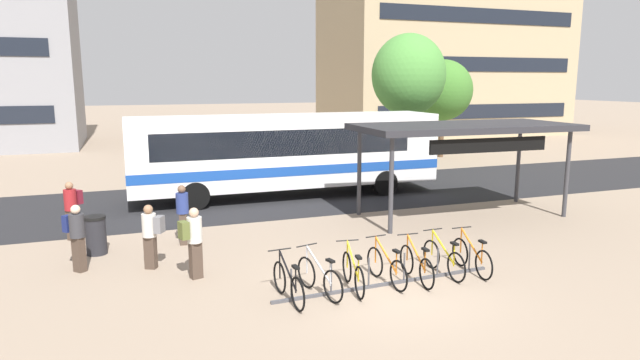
# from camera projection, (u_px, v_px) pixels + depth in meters

# --- Properties ---
(ground) EXTENTS (200.00, 200.00, 0.00)m
(ground) POSITION_uv_depth(u_px,v_px,m) (388.00, 290.00, 11.89)
(ground) COLOR gray
(bus_lane_asphalt) EXTENTS (80.00, 7.20, 0.01)m
(bus_lane_asphalt) POSITION_uv_depth(u_px,v_px,m) (268.00, 197.00, 21.37)
(bus_lane_asphalt) COLOR #232326
(bus_lane_asphalt) RESTS_ON ground
(city_bus) EXTENTS (12.05, 2.69, 3.20)m
(city_bus) POSITION_uv_depth(u_px,v_px,m) (288.00, 152.00, 21.33)
(city_bus) COLOR white
(city_bus) RESTS_ON ground
(bike_rack) EXTENTS (5.42, 0.34, 0.70)m
(bike_rack) POSITION_uv_depth(u_px,v_px,m) (386.00, 281.00, 12.15)
(bike_rack) COLOR #47474C
(bike_rack) RESTS_ON ground
(parked_bicycle_black_0) EXTENTS (0.52, 1.72, 0.99)m
(parked_bicycle_black_0) POSITION_uv_depth(u_px,v_px,m) (288.00, 284.00, 11.20)
(parked_bicycle_black_0) COLOR black
(parked_bicycle_black_0) RESTS_ON ground
(parked_bicycle_silver_1) EXTENTS (0.60, 1.69, 0.99)m
(parked_bicycle_silver_1) POSITION_uv_depth(u_px,v_px,m) (319.00, 278.00, 11.55)
(parked_bicycle_silver_1) COLOR black
(parked_bicycle_silver_1) RESTS_ON ground
(parked_bicycle_yellow_2) EXTENTS (0.52, 1.71, 0.99)m
(parked_bicycle_yellow_2) POSITION_uv_depth(u_px,v_px,m) (353.00, 273.00, 11.83)
(parked_bicycle_yellow_2) COLOR black
(parked_bicycle_yellow_2) RESTS_ON ground
(parked_bicycle_orange_3) EXTENTS (0.52, 1.72, 0.99)m
(parked_bicycle_orange_3) POSITION_uv_depth(u_px,v_px,m) (386.00, 267.00, 12.20)
(parked_bicycle_orange_3) COLOR black
(parked_bicycle_orange_3) RESTS_ON ground
(parked_bicycle_orange_4) EXTENTS (0.52, 1.72, 0.99)m
(parked_bicycle_orange_4) POSITION_uv_depth(u_px,v_px,m) (416.00, 265.00, 12.34)
(parked_bicycle_orange_4) COLOR black
(parked_bicycle_orange_4) RESTS_ON ground
(parked_bicycle_yellow_5) EXTENTS (0.52, 1.72, 0.99)m
(parked_bicycle_yellow_5) POSITION_uv_depth(u_px,v_px,m) (443.00, 259.00, 12.76)
(parked_bicycle_yellow_5) COLOR black
(parked_bicycle_yellow_5) RESTS_ON ground
(parked_bicycle_orange_6) EXTENTS (0.52, 1.72, 0.99)m
(parked_bicycle_orange_6) POSITION_uv_depth(u_px,v_px,m) (472.00, 257.00, 12.91)
(parked_bicycle_orange_6) COLOR black
(parked_bicycle_orange_6) RESTS_ON ground
(transit_shelter) EXTENTS (7.34, 3.50, 3.11)m
(transit_shelter) POSITION_uv_depth(u_px,v_px,m) (465.00, 130.00, 17.93)
(transit_shelter) COLOR #38383D
(transit_shelter) RESTS_ON ground
(commuter_maroon_pack_0) EXTENTS (0.57, 0.60, 1.70)m
(commuter_maroon_pack_0) POSITION_uv_depth(u_px,v_px,m) (72.00, 206.00, 15.53)
(commuter_maroon_pack_0) COLOR #47382D
(commuter_maroon_pack_0) RESTS_ON ground
(commuter_olive_pack_1) EXTENTS (0.59, 0.45, 1.67)m
(commuter_olive_pack_1) POSITION_uv_depth(u_px,v_px,m) (193.00, 238.00, 12.43)
(commuter_olive_pack_1) COLOR #47382D
(commuter_olive_pack_1) RESTS_ON ground
(commuter_navy_pack_2) EXTENTS (0.58, 0.59, 1.64)m
(commuter_navy_pack_2) POSITION_uv_depth(u_px,v_px,m) (76.00, 233.00, 12.90)
(commuter_navy_pack_2) COLOR #47382D
(commuter_navy_pack_2) RESTS_ON ground
(commuter_grey_pack_3) EXTENTS (0.61, 0.52, 1.59)m
(commuter_grey_pack_3) POSITION_uv_depth(u_px,v_px,m) (151.00, 232.00, 13.10)
(commuter_grey_pack_3) COLOR #47382D
(commuter_grey_pack_3) RESTS_ON ground
(commuter_olive_pack_4) EXTENTS (0.38, 0.56, 1.69)m
(commuter_olive_pack_4) POSITION_uv_depth(u_px,v_px,m) (183.00, 210.00, 15.09)
(commuter_olive_pack_4) COLOR #47382D
(commuter_olive_pack_4) RESTS_ON ground
(trash_bin) EXTENTS (0.55, 0.55, 1.03)m
(trash_bin) POSITION_uv_depth(u_px,v_px,m) (96.00, 235.00, 14.28)
(trash_bin) COLOR #232328
(trash_bin) RESTS_ON ground
(street_tree_0) EXTENTS (3.47, 3.47, 5.75)m
(street_tree_0) POSITION_uv_depth(u_px,v_px,m) (443.00, 90.00, 32.09)
(street_tree_0) COLOR brown
(street_tree_0) RESTS_ON ground
(street_tree_1) EXTENTS (3.70, 3.70, 6.85)m
(street_tree_1) POSITION_uv_depth(u_px,v_px,m) (409.00, 75.00, 27.24)
(street_tree_1) COLOR brown
(street_tree_1) RESTS_ON ground
(building_right_wing) EXTENTS (19.55, 10.17, 18.04)m
(building_right_wing) POSITION_uv_depth(u_px,v_px,m) (445.00, 27.00, 45.90)
(building_right_wing) COLOR tan
(building_right_wing) RESTS_ON ground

